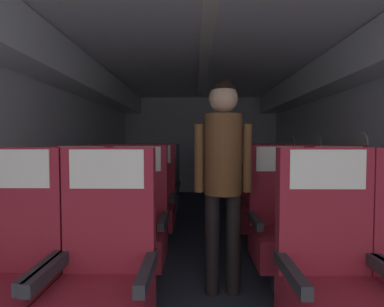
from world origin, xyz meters
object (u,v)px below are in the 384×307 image
(seat_a_left_window, at_px, (4,279))
(seat_d_left_window, at_px, (129,190))
(seat_d_left_aisle, at_px, (162,190))
(flight_attendant, at_px, (223,163))
(seat_c_left_window, at_px, (110,203))
(seat_a_right_window, at_px, (334,282))
(seat_a_left_aisle, at_px, (102,281))
(seat_b_right_aisle, at_px, (343,228))
(seat_c_right_aisle, at_px, (301,204))
(seat_b_left_aisle, at_px, (136,228))
(seat_b_right_window, at_px, (282,228))
(seat_b_left_window, at_px, (78,227))
(seat_c_right_window, at_px, (258,204))
(seat_c_left_aisle, at_px, (153,203))
(seat_d_right_aisle, at_px, (278,190))
(seat_d_right_window, at_px, (244,190))

(seat_a_left_window, relative_size, seat_d_left_window, 1.00)
(seat_d_left_aisle, relative_size, flight_attendant, 0.70)
(seat_a_left_window, bearing_deg, seat_d_left_window, 89.90)
(flight_attendant, bearing_deg, seat_c_left_window, 129.25)
(seat_a_right_window, relative_size, seat_c_left_window, 1.00)
(seat_a_left_window, relative_size, seat_a_left_aisle, 1.00)
(seat_b_right_aisle, distance_m, seat_d_left_aisle, 2.38)
(seat_a_left_aisle, distance_m, seat_c_right_aisle, 2.36)
(seat_b_left_aisle, xyz_separation_m, seat_d_left_window, (-0.47, 1.76, 0.00))
(seat_b_left_aisle, distance_m, seat_b_right_window, 1.15)
(seat_b_left_window, distance_m, seat_d_left_window, 1.75)
(seat_b_right_window, height_order, seat_c_right_window, same)
(seat_b_left_aisle, height_order, seat_b_right_window, same)
(seat_b_right_aisle, xyz_separation_m, seat_b_right_window, (-0.48, -0.01, 0.00))
(seat_c_left_aisle, distance_m, seat_d_left_window, 0.99)
(seat_a_left_aisle, xyz_separation_m, seat_c_right_aisle, (1.60, 1.74, 0.00))
(seat_b_right_window, distance_m, seat_d_left_aisle, 2.09)
(seat_d_right_aisle, bearing_deg, seat_c_left_aisle, -152.16)
(seat_d_left_window, bearing_deg, seat_a_left_aisle, -79.53)
(seat_b_left_aisle, distance_m, seat_d_left_aisle, 1.75)
(seat_b_right_window, height_order, flight_attendant, flight_attendant)
(seat_c_right_window, relative_size, seat_d_right_window, 1.00)
(seat_a_right_window, relative_size, seat_d_right_aisle, 1.00)
(seat_b_left_window, relative_size, flight_attendant, 0.70)
(seat_a_left_window, distance_m, seat_c_left_window, 1.73)
(seat_c_left_window, xyz_separation_m, seat_c_right_window, (1.61, -0.01, 0.00))
(seat_b_right_aisle, height_order, flight_attendant, flight_attendant)
(seat_b_left_aisle, bearing_deg, seat_c_right_aisle, 28.36)
(seat_a_left_aisle, bearing_deg, seat_a_left_window, 178.76)
(seat_d_right_window, bearing_deg, seat_a_left_aisle, -113.36)
(seat_d_right_aisle, bearing_deg, seat_c_left_window, -157.34)
(seat_c_right_aisle, bearing_deg, seat_b_left_aisle, -151.64)
(seat_a_left_window, height_order, seat_a_right_window, same)
(seat_a_left_window, height_order, seat_c_left_aisle, same)
(seat_b_right_aisle, bearing_deg, seat_d_right_window, 105.49)
(seat_b_right_aisle, bearing_deg, seat_b_right_window, -178.99)
(seat_c_left_aisle, bearing_deg, seat_b_left_window, -117.56)
(seat_c_left_aisle, xyz_separation_m, seat_c_right_window, (1.14, -0.02, 0.00))
(seat_a_left_aisle, height_order, seat_c_left_window, same)
(seat_b_right_window, relative_size, seat_c_left_window, 1.00)
(seat_a_right_window, relative_size, seat_c_left_aisle, 1.00)
(seat_c_left_aisle, bearing_deg, seat_c_right_window, -1.19)
(seat_b_left_window, bearing_deg, seat_c_left_window, 90.44)
(seat_a_left_window, xyz_separation_m, seat_b_right_aisle, (2.10, 0.86, 0.00))
(seat_a_left_aisle, relative_size, seat_a_right_window, 1.00)
(seat_b_right_aisle, xyz_separation_m, flight_attendant, (-0.95, -0.10, 0.52))
(seat_c_left_window, bearing_deg, flight_attendant, -40.14)
(seat_d_right_window, bearing_deg, seat_a_left_window, -121.87)
(seat_b_left_aisle, xyz_separation_m, seat_c_right_aisle, (1.61, 0.87, 0.00))
(seat_a_right_window, bearing_deg, seat_b_right_window, 89.07)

